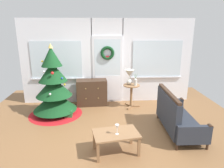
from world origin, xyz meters
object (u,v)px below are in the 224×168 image
at_px(christmas_tree, 54,91).
at_px(flower_vase, 135,81).
at_px(side_table, 131,91).
at_px(table_lamp, 129,75).
at_px(dresser_cabinet, 92,92).
at_px(coffee_table, 116,136).
at_px(settee_sofa, 175,116).
at_px(gift_box, 69,114).
at_px(wine_glass, 117,127).

height_order(christmas_tree, flower_vase, christmas_tree).
height_order(side_table, table_lamp, table_lamp).
distance_m(dresser_cabinet, table_lamp, 1.26).
relative_size(side_table, table_lamp, 1.55).
bearing_deg(coffee_table, flower_vase, 71.55).
xyz_separation_m(settee_sofa, side_table, (-0.77, 1.54, 0.11)).
bearing_deg(gift_box, table_lamp, 21.39).
distance_m(table_lamp, coffee_table, 2.43).
height_order(dresser_cabinet, coffee_table, dresser_cabinet).
bearing_deg(coffee_table, wine_glass, -73.44).
bearing_deg(coffee_table, gift_box, 124.92).
bearing_deg(wine_glass, gift_box, 124.42).
bearing_deg(coffee_table, side_table, 74.36).
bearing_deg(side_table, settee_sofa, -63.56).
distance_m(christmas_tree, coffee_table, 2.40).
relative_size(side_table, gift_box, 3.47).
bearing_deg(table_lamp, flower_vase, -32.01).
relative_size(coffee_table, wine_glass, 4.70).
xyz_separation_m(coffee_table, gift_box, (-1.13, 1.61, -0.25)).
xyz_separation_m(christmas_tree, flower_vase, (2.24, 0.34, 0.12)).
bearing_deg(side_table, wine_glass, -104.93).
bearing_deg(side_table, christmas_tree, -169.50).
height_order(table_lamp, gift_box, table_lamp).
height_order(side_table, gift_box, side_table).
xyz_separation_m(dresser_cabinet, wine_glass, (0.55, -2.54, 0.16)).
xyz_separation_m(flower_vase, wine_glass, (-0.71, -2.23, -0.25)).
bearing_deg(dresser_cabinet, wine_glass, -77.71).
bearing_deg(flower_vase, dresser_cabinet, 166.29).
bearing_deg(table_lamp, wine_glass, -103.29).
xyz_separation_m(settee_sofa, coffee_table, (-1.39, -0.70, -0.03)).
bearing_deg(dresser_cabinet, flower_vase, -13.71).
height_order(table_lamp, wine_glass, table_lamp).
distance_m(settee_sofa, coffee_table, 1.56).
xyz_separation_m(settee_sofa, gift_box, (-2.52, 0.92, -0.28)).
xyz_separation_m(flower_vase, coffee_table, (-0.73, -2.18, -0.45)).
xyz_separation_m(christmas_tree, coffee_table, (1.51, -1.84, -0.33)).
xyz_separation_m(table_lamp, wine_glass, (-0.55, -2.33, -0.41)).
bearing_deg(gift_box, dresser_cabinet, 55.94).
height_order(flower_vase, coffee_table, flower_vase).
bearing_deg(settee_sofa, dresser_cabinet, 137.18).
relative_size(christmas_tree, settee_sofa, 1.22).
distance_m(flower_vase, coffee_table, 2.34).
xyz_separation_m(side_table, coffee_table, (-0.63, -2.24, -0.14)).
relative_size(wine_glass, gift_box, 1.00).
relative_size(settee_sofa, gift_box, 7.98).
bearing_deg(christmas_tree, dresser_cabinet, 33.56).
xyz_separation_m(dresser_cabinet, side_table, (1.16, -0.25, 0.09)).
bearing_deg(gift_box, coffee_table, -55.08).
height_order(flower_vase, gift_box, flower_vase).
bearing_deg(settee_sofa, flower_vase, 114.22).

